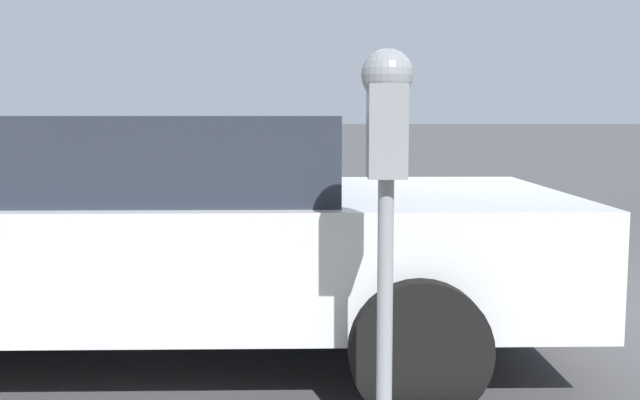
% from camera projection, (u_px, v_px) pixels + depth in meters
% --- Properties ---
extents(ground_plane, '(220.00, 220.00, 0.00)m').
position_uv_depth(ground_plane, '(478.00, 304.00, 5.41)').
color(ground_plane, '#424244').
extents(parking_meter, '(0.21, 0.19, 1.47)m').
position_uv_depth(parking_meter, '(386.00, 145.00, 2.74)').
color(parking_meter, gray).
rests_on(parking_meter, sidewalk).
extents(car_silver, '(2.23, 4.94, 1.35)m').
position_uv_depth(car_silver, '(118.00, 226.00, 4.22)').
color(car_silver, '#B7BABF').
rests_on(car_silver, ground_plane).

